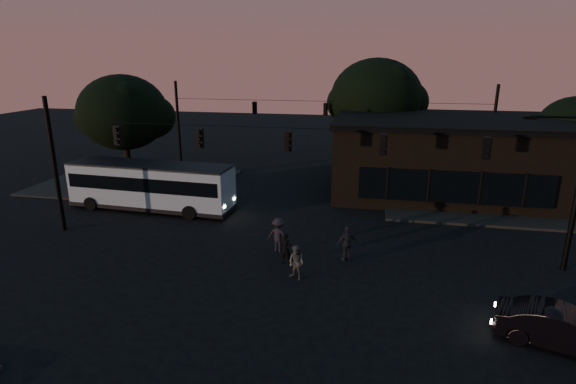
% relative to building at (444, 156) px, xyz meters
% --- Properties ---
extents(ground, '(120.00, 120.00, 0.00)m').
position_rel_building_xyz_m(ground, '(-9.00, -15.97, -2.71)').
color(ground, black).
rests_on(ground, ground).
extents(sidewalk_far_right, '(14.00, 10.00, 0.15)m').
position_rel_building_xyz_m(sidewalk_far_right, '(3.00, -1.97, -2.63)').
color(sidewalk_far_right, black).
rests_on(sidewalk_far_right, ground).
extents(sidewalk_far_left, '(14.00, 10.00, 0.15)m').
position_rel_building_xyz_m(sidewalk_far_left, '(-23.00, -1.97, -2.63)').
color(sidewalk_far_left, black).
rests_on(sidewalk_far_left, ground).
extents(building, '(15.40, 10.41, 5.40)m').
position_rel_building_xyz_m(building, '(0.00, 0.00, 0.00)').
color(building, black).
rests_on(building, ground).
extents(tree_behind, '(7.60, 7.60, 9.43)m').
position_rel_building_xyz_m(tree_behind, '(-5.00, 6.03, 3.48)').
color(tree_behind, black).
rests_on(tree_behind, ground).
extents(tree_right, '(5.20, 5.20, 6.86)m').
position_rel_building_xyz_m(tree_right, '(9.00, 2.03, 1.93)').
color(tree_right, black).
rests_on(tree_right, ground).
extents(tree_left, '(6.40, 6.40, 8.30)m').
position_rel_building_xyz_m(tree_left, '(-23.00, -2.97, 2.86)').
color(tree_left, black).
rests_on(tree_left, ground).
extents(signal_rig_near, '(26.24, 0.30, 7.50)m').
position_rel_building_xyz_m(signal_rig_near, '(-9.00, -11.97, 1.74)').
color(signal_rig_near, black).
rests_on(signal_rig_near, ground).
extents(signal_rig_far, '(26.24, 0.30, 7.50)m').
position_rel_building_xyz_m(signal_rig_far, '(-9.00, 4.03, 1.50)').
color(signal_rig_far, black).
rests_on(signal_rig_far, ground).
extents(bus, '(10.84, 3.13, 3.02)m').
position_rel_building_xyz_m(bus, '(-18.78, -7.62, -1.02)').
color(bus, '#A1BACD').
rests_on(bus, ground).
extents(car, '(4.43, 2.70, 1.38)m').
position_rel_building_xyz_m(car, '(1.66, -18.32, -2.02)').
color(car, black).
rests_on(car, ground).
extents(pedestrian_a, '(0.61, 0.45, 1.53)m').
position_rel_building_xyz_m(pedestrian_a, '(-8.75, -13.84, -1.94)').
color(pedestrian_a, black).
rests_on(pedestrian_a, ground).
extents(pedestrian_b, '(0.95, 0.88, 1.56)m').
position_rel_building_xyz_m(pedestrian_b, '(-7.99, -15.25, -1.93)').
color(pedestrian_b, '#53524C').
rests_on(pedestrian_b, ground).
extents(pedestrian_c, '(1.10, 0.86, 1.75)m').
position_rel_building_xyz_m(pedestrian_c, '(-5.93, -12.91, -1.83)').
color(pedestrian_c, black).
rests_on(pedestrian_c, ground).
extents(pedestrian_d, '(1.28, 0.93, 1.79)m').
position_rel_building_xyz_m(pedestrian_d, '(-9.38, -12.54, -1.81)').
color(pedestrian_d, black).
rests_on(pedestrian_d, ground).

